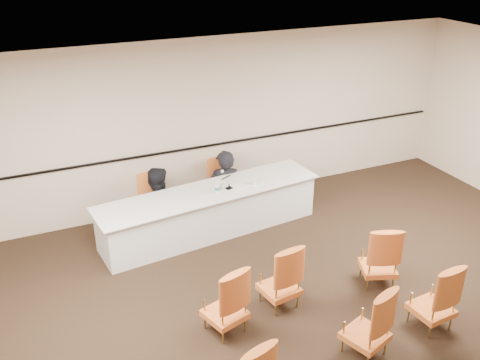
% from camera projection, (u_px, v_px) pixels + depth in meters
% --- Properties ---
extents(floor, '(10.00, 10.00, 0.00)m').
position_uv_depth(floor, '(321.00, 335.00, 6.66)').
color(floor, black).
rests_on(floor, ground).
extents(ceiling, '(10.00, 10.00, 0.00)m').
position_uv_depth(ceiling, '(340.00, 102.00, 5.38)').
color(ceiling, silver).
rests_on(ceiling, ground).
extents(wall_back, '(10.00, 0.04, 3.00)m').
position_uv_depth(wall_back, '(204.00, 124.00, 9.32)').
color(wall_back, beige).
rests_on(wall_back, ground).
extents(wall_rail, '(9.80, 0.04, 0.03)m').
position_uv_depth(wall_rail, '(206.00, 146.00, 9.46)').
color(wall_rail, black).
rests_on(wall_rail, wall_back).
extents(panel_table, '(3.84, 1.26, 0.75)m').
position_uv_depth(panel_table, '(210.00, 212.00, 8.77)').
color(panel_table, silver).
rests_on(panel_table, ground).
extents(panelist_main, '(0.69, 0.52, 1.71)m').
position_uv_depth(panelist_main, '(225.00, 195.00, 9.51)').
color(panelist_main, black).
rests_on(panelist_main, ground).
extents(panelist_main_chair, '(0.55, 0.55, 0.95)m').
position_uv_depth(panelist_main_chair, '(225.00, 186.00, 9.43)').
color(panelist_main_chair, '#DE5827').
rests_on(panelist_main_chair, ground).
extents(panelist_second, '(0.90, 0.77, 1.60)m').
position_uv_depth(panelist_second, '(157.00, 212.00, 8.92)').
color(panelist_second, black).
rests_on(panelist_second, ground).
extents(panelist_second_chair, '(0.55, 0.55, 0.95)m').
position_uv_depth(panelist_second_chair, '(156.00, 203.00, 8.84)').
color(panelist_second_chair, '#DE5827').
rests_on(panelist_second_chair, ground).
extents(papers, '(0.37, 0.34, 0.00)m').
position_uv_depth(papers, '(242.00, 186.00, 8.79)').
color(papers, white).
rests_on(papers, panel_table).
extents(microphone, '(0.17, 0.23, 0.29)m').
position_uv_depth(microphone, '(229.00, 181.00, 8.63)').
color(microphone, black).
rests_on(microphone, panel_table).
extents(water_bottle, '(0.08, 0.08, 0.23)m').
position_uv_depth(water_bottle, '(217.00, 186.00, 8.53)').
color(water_bottle, '#177981').
rests_on(water_bottle, panel_table).
extents(drinking_glass, '(0.08, 0.08, 0.10)m').
position_uv_depth(drinking_glass, '(223.00, 186.00, 8.68)').
color(drinking_glass, silver).
rests_on(drinking_glass, panel_table).
extents(coffee_cup, '(0.10, 0.10, 0.12)m').
position_uv_depth(coffee_cup, '(254.00, 181.00, 8.82)').
color(coffee_cup, white).
rests_on(coffee_cup, panel_table).
extents(aud_chair_front_left, '(0.62, 0.62, 0.95)m').
position_uv_depth(aud_chair_front_left, '(225.00, 299.00, 6.54)').
color(aud_chair_front_left, '#DE5827').
rests_on(aud_chair_front_left, ground).
extents(aud_chair_front_mid, '(0.56, 0.56, 0.95)m').
position_uv_depth(aud_chair_front_mid, '(280.00, 275.00, 7.00)').
color(aud_chair_front_mid, '#DE5827').
rests_on(aud_chair_front_mid, ground).
extents(aud_chair_front_right, '(0.64, 0.64, 0.95)m').
position_uv_depth(aud_chair_front_right, '(379.00, 254.00, 7.44)').
color(aud_chair_front_right, '#DE5827').
rests_on(aud_chair_front_right, ground).
extents(aud_chair_back_mid, '(0.64, 0.64, 0.95)m').
position_uv_depth(aud_chair_back_mid, '(367.00, 320.00, 6.18)').
color(aud_chair_back_mid, '#DE5827').
rests_on(aud_chair_back_mid, ground).
extents(aud_chair_back_right, '(0.54, 0.54, 0.95)m').
position_uv_depth(aud_chair_back_right, '(434.00, 295.00, 6.62)').
color(aud_chair_back_right, '#DE5827').
rests_on(aud_chair_back_right, ground).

